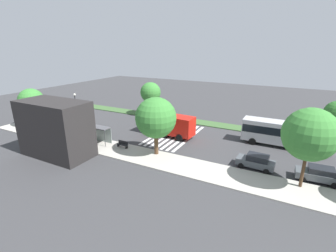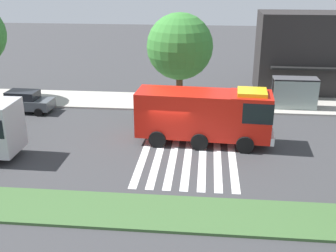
{
  "view_description": "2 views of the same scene",
  "coord_description": "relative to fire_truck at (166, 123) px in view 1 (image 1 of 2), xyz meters",
  "views": [
    {
      "loc": [
        -14.83,
        32.74,
        13.63
      ],
      "look_at": [
        2.16,
        0.43,
        1.53
      ],
      "focal_mm": 26.02,
      "sensor_mm": 36.0,
      "label": 1
    },
    {
      "loc": [
        2.28,
        -24.62,
        10.81
      ],
      "look_at": [
        -0.12,
        0.25,
        1.2
      ],
      "focal_mm": 44.19,
      "sensor_mm": 36.0,
      "label": 2
    }
  ],
  "objects": [
    {
      "name": "transit_bus",
      "position": [
        -16.89,
        -3.55,
        0.09
      ],
      "size": [
        11.37,
        2.92,
        3.55
      ],
      "rotation": [
        0.0,
        0.0,
        3.13
      ],
      "color": "#B2B2B7",
      "rests_on": "ground_plane"
    },
    {
      "name": "sidewalk_tree_far_east",
      "position": [
        22.21,
        7.07,
        2.63
      ],
      "size": [
        4.23,
        4.23,
        6.65
      ],
      "color": "#513823",
      "rests_on": "sidewalk"
    },
    {
      "name": "bench_near_shelter",
      "position": [
        2.89,
        7.38,
        -1.43
      ],
      "size": [
        1.6,
        0.5,
        0.9
      ],
      "color": "black",
      "rests_on": "sidewalk"
    },
    {
      "name": "sidewalk",
      "position": [
        -2.46,
        8.37,
        -1.95
      ],
      "size": [
        60.0,
        4.59,
        0.14
      ],
      "primitive_type": "cube",
      "color": "#ADA89E",
      "rests_on": "ground_plane"
    },
    {
      "name": "street_lamp",
      "position": [
        12.02,
        6.67,
        2.01
      ],
      "size": [
        0.36,
        0.36,
        6.64
      ],
      "color": "#2D2D30",
      "rests_on": "sidewalk"
    },
    {
      "name": "median_strip",
      "position": [
        -2.46,
        -8.7,
        -1.95
      ],
      "size": [
        60.0,
        3.0,
        0.14
      ],
      "primitive_type": "cube",
      "color": "#3D6033",
      "rests_on": "ground_plane"
    },
    {
      "name": "sidewalk_tree_west",
      "position": [
        -19.14,
        7.07,
        3.68
      ],
      "size": [
        5.08,
        5.08,
        8.11
      ],
      "color": "#47301E",
      "rests_on": "sidewalk"
    },
    {
      "name": "bus_stop_shelter",
      "position": [
        6.89,
        7.35,
        -0.13
      ],
      "size": [
        3.5,
        1.4,
        2.46
      ],
      "color": "#4C4C51",
      "rests_on": "sidewalk"
    },
    {
      "name": "ground_plane",
      "position": [
        -2.46,
        -0.56,
        -2.02
      ],
      "size": [
        120.0,
        120.0,
        0.0
      ],
      "primitive_type": "plane",
      "color": "#38383A"
    },
    {
      "name": "parked_car_mid",
      "position": [
        -14.47,
        4.88,
        -1.14
      ],
      "size": [
        4.3,
        2.15,
        1.72
      ],
      "rotation": [
        0.0,
        0.0,
        -0.05
      ],
      "color": "#474C51",
      "rests_on": "ground_plane"
    },
    {
      "name": "sidewalk_tree_center",
      "position": [
        -2.37,
        7.07,
        3.01
      ],
      "size": [
        5.2,
        5.2,
        7.51
      ],
      "color": "#513823",
      "rests_on": "sidewalk"
    },
    {
      "name": "storefront_building",
      "position": [
        8.94,
        12.97,
        1.57
      ],
      "size": [
        9.24,
        5.42,
        7.17
      ],
      "color": "#282626",
      "rests_on": "ground_plane"
    },
    {
      "name": "median_tree_west",
      "position": [
        8.12,
        -8.7,
        2.72
      ],
      "size": [
        4.05,
        4.05,
        6.65
      ],
      "color": "#513823",
      "rests_on": "median_strip"
    },
    {
      "name": "fire_truck",
      "position": [
        0.0,
        0.0,
        0.0
      ],
      "size": [
        8.91,
        3.22,
        3.71
      ],
      "rotation": [
        0.0,
        0.0,
        -0.06
      ],
      "color": "red",
      "rests_on": "ground_plane"
    },
    {
      "name": "parked_car_west",
      "position": [
        -20.77,
        4.87,
        -1.16
      ],
      "size": [
        4.39,
        2.23,
        1.65
      ],
      "rotation": [
        0.0,
        0.0,
        0.06
      ],
      "color": "#474C51",
      "rests_on": "ground_plane"
    },
    {
      "name": "crosswalk",
      "position": [
        -1.17,
        -0.56,
        -2.01
      ],
      "size": [
        5.85,
        11.94,
        0.01
      ],
      "color": "silver",
      "rests_on": "ground_plane"
    }
  ]
}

